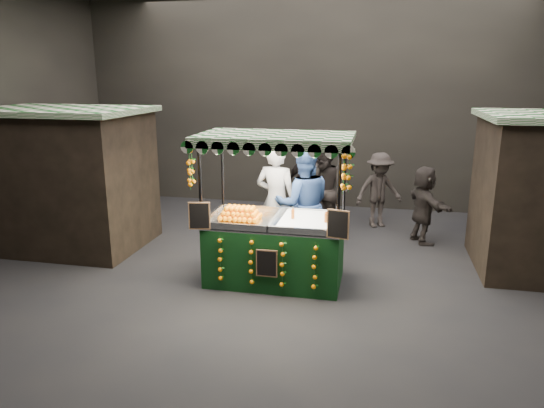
# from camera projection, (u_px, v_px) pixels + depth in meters

# --- Properties ---
(ground) EXTENTS (12.00, 12.00, 0.00)m
(ground) POSITION_uv_depth(u_px,v_px,m) (287.00, 284.00, 7.87)
(ground) COLOR black
(ground) RESTS_ON ground
(market_hall) EXTENTS (12.10, 10.10, 5.05)m
(market_hall) POSITION_uv_depth(u_px,v_px,m) (289.00, 60.00, 7.02)
(market_hall) COLOR black
(market_hall) RESTS_ON ground
(neighbour_stall_left) EXTENTS (3.00, 2.20, 2.60)m
(neighbour_stall_left) POSITION_uv_depth(u_px,v_px,m) (66.00, 178.00, 9.39)
(neighbour_stall_left) COLOR black
(neighbour_stall_left) RESTS_ON ground
(juice_stall) EXTENTS (2.40, 1.41, 2.33)m
(juice_stall) POSITION_uv_depth(u_px,v_px,m) (275.00, 238.00, 7.80)
(juice_stall) COLOR black
(juice_stall) RESTS_ON ground
(vendor_grey) EXTENTS (0.83, 0.62, 2.05)m
(vendor_grey) POSITION_uv_depth(u_px,v_px,m) (276.00, 201.00, 8.81)
(vendor_grey) COLOR gray
(vendor_grey) RESTS_ON ground
(vendor_blue) EXTENTS (1.16, 1.00, 2.04)m
(vendor_blue) POSITION_uv_depth(u_px,v_px,m) (303.00, 204.00, 8.62)
(vendor_blue) COLOR navy
(vendor_blue) RESTS_ON ground
(shopper_0) EXTENTS (0.67, 0.57, 1.55)m
(shopper_0) POSITION_uv_depth(u_px,v_px,m) (315.00, 202.00, 9.78)
(shopper_0) COLOR #2A2522
(shopper_0) RESTS_ON ground
(shopper_1) EXTENTS (1.12, 0.98, 1.95)m
(shopper_1) POSITION_uv_depth(u_px,v_px,m) (325.00, 192.00, 9.74)
(shopper_1) COLOR black
(shopper_1) RESTS_ON ground
(shopper_2) EXTENTS (1.06, 0.89, 1.70)m
(shopper_2) POSITION_uv_depth(u_px,v_px,m) (306.00, 185.00, 10.90)
(shopper_2) COLOR black
(shopper_2) RESTS_ON ground
(shopper_3) EXTENTS (1.19, 0.99, 1.60)m
(shopper_3) POSITION_uv_depth(u_px,v_px,m) (379.00, 190.00, 10.64)
(shopper_3) COLOR #2E2825
(shopper_3) RESTS_ON ground
(shopper_4) EXTENTS (1.02, 0.84, 1.80)m
(shopper_4) POSITION_uv_depth(u_px,v_px,m) (139.00, 172.00, 12.08)
(shopper_4) COLOR #2C2524
(shopper_4) RESTS_ON ground
(shopper_5) EXTENTS (0.96, 1.46, 1.51)m
(shopper_5) POSITION_uv_depth(u_px,v_px,m) (424.00, 205.00, 9.64)
(shopper_5) COLOR #2C2624
(shopper_5) RESTS_ON ground
(shopper_6) EXTENTS (0.63, 0.77, 1.81)m
(shopper_6) POSITION_uv_depth(u_px,v_px,m) (309.00, 175.00, 11.76)
(shopper_6) COLOR black
(shopper_6) RESTS_ON ground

